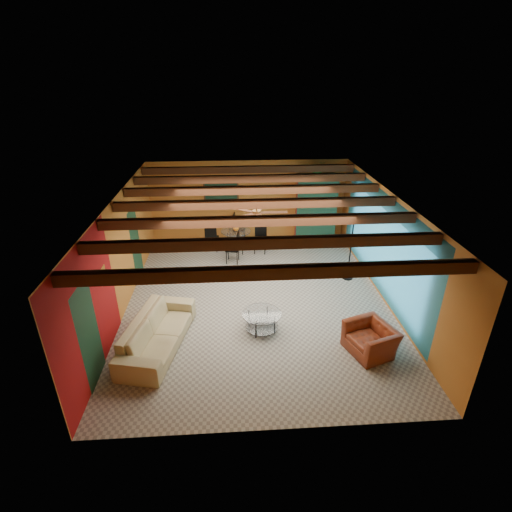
{
  "coord_description": "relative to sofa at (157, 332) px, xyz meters",
  "views": [
    {
      "loc": [
        -0.58,
        -8.47,
        5.4
      ],
      "look_at": [
        0.0,
        0.2,
        1.15
      ],
      "focal_mm": 27.25,
      "sensor_mm": 36.0,
      "label": 1
    }
  ],
  "objects": [
    {
      "name": "dining_table",
      "position": [
        1.76,
        4.65,
        0.15
      ],
      "size": [
        2.2,
        2.2,
        1.0
      ],
      "primitive_type": null,
      "rotation": [
        0.0,
        0.0,
        -0.17
      ],
      "color": "white",
      "rests_on": "ground"
    },
    {
      "name": "armoire",
      "position": [
        4.41,
        5.4,
        0.75
      ],
      "size": [
        1.32,
        0.78,
        2.2
      ],
      "primitive_type": "cube",
      "rotation": [
        0.0,
        0.0,
        -0.14
      ],
      "color": "maroon",
      "rests_on": "ground"
    },
    {
      "name": "vase",
      "position": [
        1.76,
        4.65,
        0.74
      ],
      "size": [
        0.23,
        0.23,
        0.19
      ],
      "primitive_type": "imported",
      "rotation": [
        0.0,
        0.0,
        0.36
      ],
      "color": "orange",
      "rests_on": "dining_table"
    },
    {
      "name": "room",
      "position": [
        2.21,
        1.81,
        2.01
      ],
      "size": [
        6.52,
        8.01,
        2.71
      ],
      "color": "gray",
      "rests_on": "ground"
    },
    {
      "name": "ceiling_fan",
      "position": [
        2.21,
        1.7,
        2.01
      ],
      "size": [
        1.5,
        1.5,
        0.44
      ],
      "primitive_type": null,
      "color": "#472614",
      "rests_on": "ceiling"
    },
    {
      "name": "coffee_table",
      "position": [
        2.24,
        0.41,
        -0.13
      ],
      "size": [
        1.11,
        1.11,
        0.45
      ],
      "primitive_type": null,
      "rotation": [
        0.0,
        0.0,
        0.29
      ],
      "color": "white",
      "rests_on": "ground"
    },
    {
      "name": "painting",
      "position": [
        1.31,
        5.66,
        1.3
      ],
      "size": [
        1.05,
        0.03,
        0.65
      ],
      "primitive_type": "cube",
      "color": "black",
      "rests_on": "wall_back"
    },
    {
      "name": "potted_plant",
      "position": [
        4.41,
        5.4,
        2.1
      ],
      "size": [
        0.58,
        0.54,
        0.51
      ],
      "primitive_type": "imported",
      "rotation": [
        0.0,
        0.0,
        0.38
      ],
      "color": "#26661E",
      "rests_on": "armoire"
    },
    {
      "name": "floor_lamp",
      "position": [
        4.86,
        2.65,
        0.58
      ],
      "size": [
        0.45,
        0.45,
        1.86
      ],
      "primitive_type": null,
      "rotation": [
        0.0,
        0.0,
        -0.23
      ],
      "color": "black",
      "rests_on": "ground"
    },
    {
      "name": "sofa",
      "position": [
        0.0,
        0.0,
        0.0
      ],
      "size": [
        1.44,
        2.56,
        0.7
      ],
      "primitive_type": "imported",
      "rotation": [
        0.0,
        0.0,
        1.36
      ],
      "color": "tan",
      "rests_on": "ground"
    },
    {
      "name": "armchair",
      "position": [
        4.44,
        -0.47,
        -0.04
      ],
      "size": [
        1.11,
        1.19,
        0.62
      ],
      "primitive_type": "imported",
      "rotation": [
        0.0,
        0.0,
        -1.22
      ],
      "color": "maroon",
      "rests_on": "ground"
    }
  ]
}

